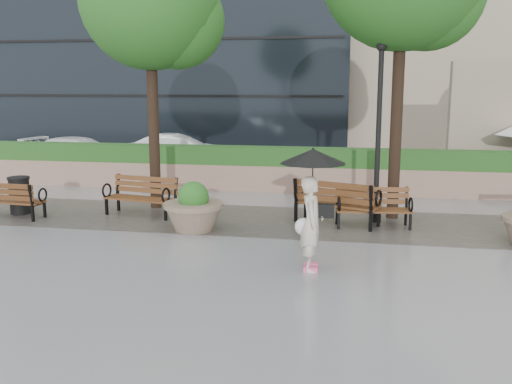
% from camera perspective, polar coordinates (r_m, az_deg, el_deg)
% --- Properties ---
extents(ground, '(100.00, 100.00, 0.00)m').
position_cam_1_polar(ground, '(10.80, 1.45, -6.70)').
color(ground, gray).
rests_on(ground, ground).
extents(cobble_strip, '(28.00, 3.20, 0.01)m').
position_cam_1_polar(cobble_strip, '(13.67, 3.41, -2.98)').
color(cobble_strip, '#383330').
rests_on(cobble_strip, ground).
extents(hedge_wall, '(24.00, 0.80, 1.35)m').
position_cam_1_polar(hedge_wall, '(17.45, 5.04, 2.18)').
color(hedge_wall, '#9B7464').
rests_on(hedge_wall, ground).
extents(asphalt_street, '(40.00, 7.00, 0.00)m').
position_cam_1_polar(asphalt_street, '(21.49, 6.02, 1.97)').
color(asphalt_street, black).
rests_on(asphalt_street, ground).
extents(bench_0, '(1.73, 0.79, 0.90)m').
position_cam_1_polar(bench_0, '(15.23, -23.38, -1.42)').
color(bench_0, brown).
rests_on(bench_0, ground).
extents(bench_1, '(1.90, 1.06, 0.96)m').
position_cam_1_polar(bench_1, '(14.51, -11.41, -1.23)').
color(bench_1, brown).
rests_on(bench_1, ground).
extents(bench_2, '(2.08, 1.39, 1.05)m').
position_cam_1_polar(bench_2, '(13.46, 8.04, -1.94)').
color(bench_2, brown).
rests_on(bench_2, ground).
extents(bench_3, '(1.76, 0.89, 0.90)m').
position_cam_1_polar(bench_3, '(13.33, 11.61, -2.37)').
color(bench_3, brown).
rests_on(bench_3, ground).
extents(planter_left, '(1.33, 1.33, 1.12)m').
position_cam_1_polar(planter_left, '(12.81, -6.25, -1.97)').
color(planter_left, '#7F6B56').
rests_on(planter_left, ground).
extents(trash_bin, '(0.54, 0.54, 0.90)m').
position_cam_1_polar(trash_bin, '(15.60, -22.56, -0.41)').
color(trash_bin, black).
rests_on(trash_bin, ground).
extents(lamppost, '(0.28, 0.28, 4.20)m').
position_cam_1_polar(lamppost, '(13.64, 12.10, 4.66)').
color(lamppost, black).
rests_on(lamppost, ground).
extents(tree_0, '(3.58, 3.50, 7.08)m').
position_cam_1_polar(tree_0, '(15.27, -9.92, 17.89)').
color(tree_0, black).
rests_on(tree_0, ground).
extents(car_left, '(4.55, 2.18, 1.28)m').
position_cam_1_polar(car_left, '(22.60, -17.11, 3.62)').
color(car_left, white).
rests_on(car_left, ground).
extents(car_right, '(4.41, 2.26, 1.39)m').
position_cam_1_polar(car_right, '(21.84, -7.80, 3.90)').
color(car_right, white).
rests_on(car_right, ground).
extents(pedestrian, '(1.16, 1.16, 2.14)m').
position_cam_1_polar(pedestrian, '(9.94, 5.63, -0.54)').
color(pedestrian, beige).
rests_on(pedestrian, ground).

